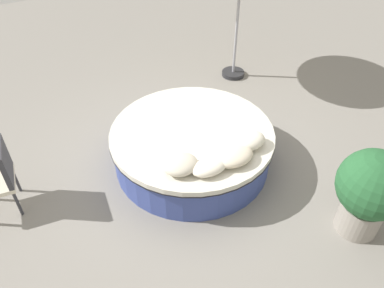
{
  "coord_description": "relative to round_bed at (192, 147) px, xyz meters",
  "views": [
    {
      "loc": [
        -1.94,
        -3.65,
        3.9
      ],
      "look_at": [
        0.0,
        0.0,
        0.35
      ],
      "focal_mm": 35.69,
      "sensor_mm": 36.0,
      "label": 1
    }
  ],
  "objects": [
    {
      "name": "ground_plane",
      "position": [
        0.0,
        0.0,
        -0.3
      ],
      "size": [
        16.0,
        16.0,
        0.0
      ],
      "primitive_type": "plane",
      "color": "gray"
    },
    {
      "name": "round_bed",
      "position": [
        0.0,
        0.0,
        0.0
      ],
      "size": [
        2.31,
        2.31,
        0.59
      ],
      "color": "#38478C",
      "rests_on": "ground_plane"
    },
    {
      "name": "throw_pillow_0",
      "position": [
        -0.48,
        -0.6,
        0.38
      ],
      "size": [
        0.44,
        0.39,
        0.18
      ],
      "primitive_type": "ellipsoid",
      "color": "beige",
      "rests_on": "round_bed"
    },
    {
      "name": "throw_pillow_1",
      "position": [
        -0.19,
        -0.8,
        0.36
      ],
      "size": [
        0.47,
        0.29,
        0.16
      ],
      "primitive_type": "ellipsoid",
      "color": "silver",
      "rests_on": "round_bed"
    },
    {
      "name": "throw_pillow_2",
      "position": [
        0.17,
        -0.77,
        0.37
      ],
      "size": [
        0.54,
        0.39,
        0.18
      ],
      "primitive_type": "ellipsoid",
      "color": "beige",
      "rests_on": "round_bed"
    },
    {
      "name": "throw_pillow_3",
      "position": [
        0.5,
        -0.63,
        0.38
      ],
      "size": [
        0.48,
        0.34,
        0.19
      ],
      "primitive_type": "ellipsoid",
      "color": "silver",
      "rests_on": "round_bed"
    },
    {
      "name": "planter",
      "position": [
        1.24,
        -2.0,
        0.38
      ],
      "size": [
        0.83,
        0.83,
        1.18
      ],
      "color": "gray",
      "rests_on": "ground_plane"
    }
  ]
}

